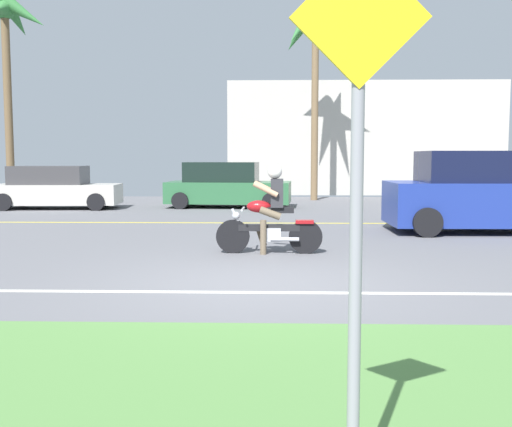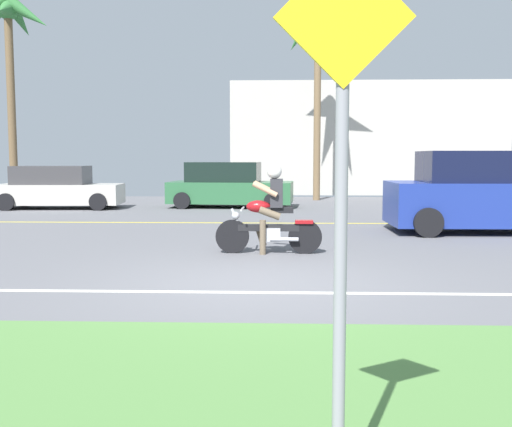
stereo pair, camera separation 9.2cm
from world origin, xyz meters
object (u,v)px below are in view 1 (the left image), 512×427
Objects in this scene: parked_car_1 at (227,186)px; street_sign at (357,183)px; suv_nearby at (491,193)px; parked_car_0 at (55,189)px; palm_tree_1 at (316,38)px; motorcyclist at (270,216)px; palm_tree_0 at (4,27)px.

street_sign is at bearing -83.67° from parked_car_1.
suv_nearby is 12.10m from street_sign.
parked_car_0 is 5.75m from parked_car_1.
palm_tree_1 is at bearing 47.20° from parked_car_1.
suv_nearby is 13.65m from parked_car_0.
suv_nearby is (5.04, 3.23, 0.23)m from motorcyclist.
street_sign is (7.68, -17.11, 0.93)m from parked_car_0.
palm_tree_1 is 2.88× the size of street_sign.
parked_car_1 is (-6.58, 6.67, -0.18)m from suv_nearby.
motorcyclist is 11.69m from parked_car_0.
suv_nearby is 1.10× the size of parked_car_1.
motorcyclist is at bearing -51.69° from parked_car_0.
palm_tree_0 is at bearing 128.21° from motorcyclist.
palm_tree_1 is at bearing 86.57° from street_sign.
parked_car_1 is 11.65m from palm_tree_0.
palm_tree_0 reaches higher than suv_nearby.
palm_tree_1 reaches higher than suv_nearby.
palm_tree_0 is 12.43m from palm_tree_1.
palm_tree_0 is (-9.16, 3.70, 6.16)m from parked_car_1.
motorcyclist reaches higher than parked_car_1.
suv_nearby is 9.37m from parked_car_1.
palm_tree_0 is 24.82m from street_sign.
street_sign is at bearing -86.86° from motorcyclist.
palm_tree_1 reaches higher than parked_car_1.
suv_nearby is 0.58× the size of palm_tree_0.
street_sign is (0.44, -7.93, 0.93)m from motorcyclist.
suv_nearby is 1.80× the size of street_sign.
parked_car_1 is 0.57× the size of palm_tree_1.
street_sign is (11.14, -21.54, -5.28)m from palm_tree_0.
palm_tree_0 is (-3.46, 4.43, 6.21)m from parked_car_0.
palm_tree_1 is at bearing 25.37° from parked_car_0.
palm_tree_1 is at bearing 108.06° from suv_nearby.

